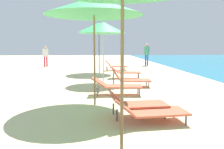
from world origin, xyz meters
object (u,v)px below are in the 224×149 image
Objects in this scene: lounger_fifth_inland at (130,79)px; lounger_farthest_shoreside at (116,65)px; person_walking_mid at (45,54)px; umbrella_fifth at (103,28)px; umbrella_farthest at (99,28)px; person_walking_far at (147,52)px; lounger_third_shoreside at (148,110)px; lounger_fifth_shoreside at (125,72)px; lounger_fourth_inland at (137,103)px; umbrella_fourth at (94,6)px; lounger_fourth_shoreside at (116,85)px.

lounger_farthest_shoreside is at bearing 93.86° from lounger_fifth_inland.
umbrella_fifth is at bearing 179.28° from person_walking_mid.
umbrella_farthest is 1.70× the size of person_walking_far.
lounger_third_shoreside is 0.61× the size of umbrella_fifth.
lounger_third_shoreside is at bearing -95.53° from lounger_farthest_shoreside.
person_walking_far is at bearing 44.57° from lounger_farthest_shoreside.
umbrella_fifth is at bearing -124.77° from lounger_fifth_shoreside.
lounger_farthest_shoreside is at bearing -2.67° from person_walking_far.
lounger_fifth_inland reaches higher than lounger_third_shoreside.
lounger_third_shoreside is 6.37m from lounger_fifth_shoreside.
lounger_fifth_inland is 9.96m from person_walking_mid.
lounger_fifth_inland reaches higher than lounger_fourth_inland.
lounger_fifth_inland is at bearing 62.76° from umbrella_fourth.
umbrella_fifth is 8.69m from person_walking_far.
lounger_fourth_inland is at bearing -88.03° from lounger_fifth_shoreside.
person_walking_far is at bearing 77.40° from lounger_fourth_shoreside.
person_walking_mid reaches higher than lounger_farthest_shoreside.
lounger_fourth_inland is 12.89m from person_walking_far.
lounger_farthest_shoreside is (0.93, 4.71, -2.00)m from umbrella_fifth.
lounger_fourth_inland reaches higher than lounger_fifth_shoreside.
lounger_fifth_shoreside is 1.09× the size of lounger_farthest_shoreside.
umbrella_fourth is at bearing 19.12° from person_walking_far.
umbrella_farthest reaches higher than lounger_fourth_inland.
person_walking_far is (2.69, 3.10, 0.73)m from lounger_farthest_shoreside.
umbrella_fifth is at bearing 93.23° from lounger_third_shoreside.
lounger_fifth_shoreside is at bearing 80.75° from lounger_fourth_inland.
person_walking_far is (2.86, 12.94, 0.77)m from lounger_third_shoreside.
lounger_fourth_shoreside is (-0.40, 2.72, 0.04)m from lounger_third_shoreside.
lounger_fourth_shoreside is 1.08× the size of lounger_fifth_shoreside.
person_walking_far is (3.61, 7.80, -1.27)m from umbrella_fifth.
lounger_fourth_shoreside is at bearing -85.45° from umbrella_farthest.
lounger_farthest_shoreside reaches higher than lounger_fourth_shoreside.
person_walking_mid reaches higher than lounger_third_shoreside.
person_walking_mid is 7.66m from person_walking_far.
umbrella_farthest reaches higher than umbrella_fourth.
umbrella_fourth reaches higher than umbrella_fifth.
lounger_fourth_inland is 0.46× the size of umbrella_farthest.
person_walking_far is at bearing -117.02° from person_walking_mid.
lounger_third_shoreside is at bearing -86.38° from lounger_fifth_shoreside.
lounger_fifth_shoreside is (1.42, 4.81, -2.26)m from umbrella_fourth.
lounger_fifth_inland is 0.52× the size of umbrella_farthest.
lounger_fifth_shoreside is at bearing 83.74° from lounger_fourth_shoreside.
lounger_third_shoreside is 0.55× the size of umbrella_farthest.
umbrella_fourth is 2.70m from lounger_fourth_inland.
umbrella_farthest is 5.92m from person_walking_far.
lounger_fourth_inland is 5.95m from lounger_fifth_shoreside.
lounger_farthest_shoreside is at bearing 83.89° from lounger_third_shoreside.
umbrella_farthest is (-0.47, 5.90, 2.27)m from lounger_fourth_shoreside.
umbrella_farthest is at bearing 99.68° from lounger_fourth_shoreside.
lounger_fifth_shoreside is at bearing 48.65° from umbrella_fifth.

